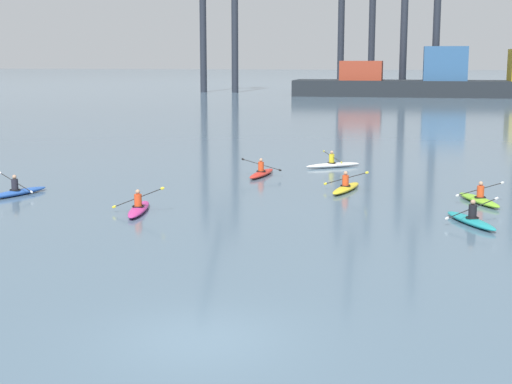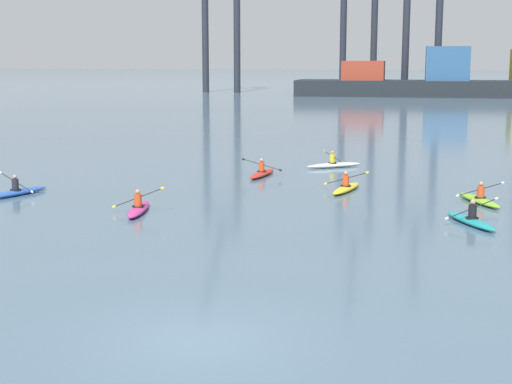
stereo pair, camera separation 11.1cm
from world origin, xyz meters
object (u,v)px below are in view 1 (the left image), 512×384
kayak_magenta (139,208)px  kayak_teal (471,220)px  container_barge (448,81)px  kayak_white (333,164)px  kayak_lime (479,199)px  kayak_yellow (346,187)px  kayak_red (262,173)px  kayak_blue (17,192)px

kayak_magenta → kayak_teal: (12.92, 0.32, 0.00)m
container_barge → kayak_white: bearing=-97.0°
kayak_lime → kayak_white: size_ratio=1.07×
kayak_yellow → kayak_teal: kayak_yellow is taller
kayak_red → kayak_magenta: bearing=-106.3°
container_barge → kayak_red: size_ratio=13.95×
kayak_magenta → kayak_teal: kayak_magenta is taller
kayak_magenta → kayak_red: bearing=73.7°
kayak_lime → kayak_white: 11.96m
kayak_blue → kayak_red: size_ratio=0.99×
kayak_red → kayak_magenta: (-3.04, -10.38, 0.00)m
kayak_red → kayak_white: 5.19m
kayak_white → kayak_blue: bearing=-138.2°
kayak_lime → kayak_teal: kayak_teal is taller
kayak_red → kayak_teal: size_ratio=1.04×
kayak_teal → kayak_yellow: bearing=129.2°
kayak_yellow → kayak_blue: kayak_blue is taller
kayak_yellow → kayak_red: bearing=141.5°
container_barge → kayak_teal: bearing=-92.2°
kayak_blue → kayak_lime: 20.42m
container_barge → kayak_white: container_barge is taller
kayak_blue → kayak_magenta: (6.71, -2.58, 0.00)m
kayak_blue → kayak_magenta: 7.19m
kayak_lime → kayak_teal: 4.49m
kayak_yellow → kayak_magenta: kayak_magenta is taller
container_barge → kayak_red: (-13.62, -87.85, -2.34)m
kayak_yellow → kayak_lime: kayak_yellow is taller
kayak_teal → kayak_red: bearing=134.5°
container_barge → kayak_yellow: bearing=-95.5°
kayak_yellow → kayak_white: (-1.35, 7.70, 0.00)m
kayak_yellow → kayak_white: kayak_yellow is taller
kayak_magenta → kayak_lime: bearing=19.3°
kayak_teal → kayak_blue: bearing=173.4°
container_barge → kayak_white: size_ratio=15.31×
kayak_lime → kayak_magenta: (-13.59, -4.76, 0.00)m
container_barge → kayak_teal: size_ratio=14.45×
kayak_magenta → container_barge: bearing=80.4°
kayak_blue → kayak_red: 12.49m
container_barge → kayak_teal: container_barge is taller
kayak_blue → kayak_lime: kayak_blue is taller
kayak_white → kayak_yellow: bearing=-80.0°
kayak_red → kayak_teal: 14.10m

